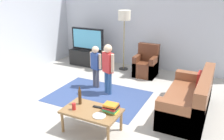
{
  "coord_description": "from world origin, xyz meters",
  "views": [
    {
      "loc": [
        2.22,
        -3.86,
        2.44
      ],
      "look_at": [
        0.0,
        0.6,
        0.65
      ],
      "focal_mm": 37.76,
      "sensor_mm": 36.0,
      "label": 1
    }
  ],
  "objects": [
    {
      "name": "plate",
      "position": [
        0.53,
        -0.93,
        0.43
      ],
      "size": [
        0.22,
        0.22,
        0.02
      ],
      "color": "white",
      "rests_on": "coffee_table"
    },
    {
      "name": "armchair",
      "position": [
        0.27,
        2.26,
        0.3
      ],
      "size": [
        0.6,
        0.6,
        0.9
      ],
      "color": "brown",
      "rests_on": "ground"
    },
    {
      "name": "tv",
      "position": [
        -1.69,
        2.28,
        0.85
      ],
      "size": [
        1.1,
        0.28,
        0.71
      ],
      "color": "black",
      "rests_on": "tv_stand"
    },
    {
      "name": "coffee_table",
      "position": [
        0.31,
        -0.81,
        0.37
      ],
      "size": [
        1.0,
        0.6,
        0.42
      ],
      "color": "olive",
      "rests_on": "ground"
    },
    {
      "name": "wall_back",
      "position": [
        0.0,
        3.0,
        1.35
      ],
      "size": [
        6.0,
        0.12,
        2.7
      ],
      "primitive_type": "cube",
      "color": "silver",
      "rests_on": "ground"
    },
    {
      "name": "tv_stand",
      "position": [
        -1.69,
        2.3,
        0.24
      ],
      "size": [
        1.2,
        0.44,
        0.5
      ],
      "color": "black",
      "rests_on": "ground"
    },
    {
      "name": "child_near_tv",
      "position": [
        -0.6,
        0.9,
        0.64
      ],
      "size": [
        0.35,
        0.18,
        1.07
      ],
      "color": "#4C4C59",
      "rests_on": "ground"
    },
    {
      "name": "tv_remote",
      "position": [
        0.36,
        -0.69,
        0.43
      ],
      "size": [
        0.17,
        0.06,
        0.02
      ],
      "primitive_type": "cube",
      "rotation": [
        0.0,
        0.0,
        0.06
      ],
      "color": "black",
      "rests_on": "coffee_table"
    },
    {
      "name": "ground",
      "position": [
        0.0,
        0.0,
        0.0
      ],
      "size": [
        7.8,
        7.8,
        0.0
      ],
      "primitive_type": "plane",
      "color": "#B2ADA3"
    },
    {
      "name": "floor_lamp",
      "position": [
        -0.53,
        2.45,
        1.54
      ],
      "size": [
        0.36,
        0.36,
        1.78
      ],
      "color": "#262626",
      "rests_on": "ground"
    },
    {
      "name": "child_center",
      "position": [
        -0.15,
        0.7,
        0.72
      ],
      "size": [
        0.37,
        0.24,
        1.2
      ],
      "color": "#33598C",
      "rests_on": "ground"
    },
    {
      "name": "area_rug",
      "position": [
        -0.29,
        0.44,
        0.0
      ],
      "size": [
        2.2,
        1.6,
        0.01
      ],
      "primitive_type": "cube",
      "color": "#33477A",
      "rests_on": "ground"
    },
    {
      "name": "bottle",
      "position": [
        0.01,
        -0.71,
        0.56
      ],
      "size": [
        0.06,
        0.06,
        0.34
      ],
      "color": "#4C3319",
      "rests_on": "coffee_table"
    },
    {
      "name": "soda_can",
      "position": [
        0.03,
        -0.93,
        0.48
      ],
      "size": [
        0.07,
        0.07,
        0.12
      ],
      "primitive_type": "cylinder",
      "color": "red",
      "rests_on": "coffee_table"
    },
    {
      "name": "book_stack",
      "position": [
        0.63,
        -0.71,
        0.5
      ],
      "size": [
        0.27,
        0.23,
        0.15
      ],
      "color": "yellow",
      "rests_on": "coffee_table"
    },
    {
      "name": "couch",
      "position": [
        1.76,
        0.58,
        0.29
      ],
      "size": [
        0.8,
        1.8,
        0.86
      ],
      "color": "brown",
      "rests_on": "ground"
    }
  ]
}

